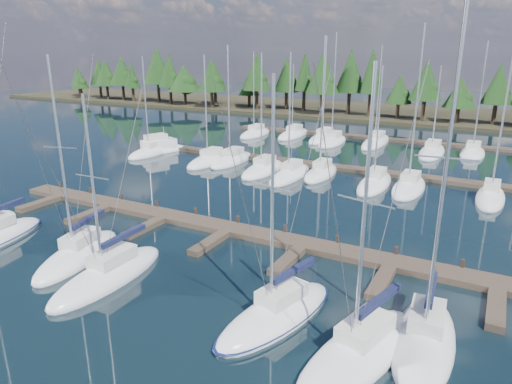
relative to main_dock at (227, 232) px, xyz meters
The scene contains 12 objects.
ground 12.65m from the main_dock, 90.00° to the left, with size 260.00×260.00×0.00m, color black.
far_shore 72.64m from the main_dock, 90.00° to the left, with size 220.00×30.00×0.60m, color #2E2A19.
main_dock is the anchor object (origin of this frame).
back_docks 32.23m from the main_dock, 90.00° to the left, with size 50.00×21.80×0.40m.
front_sailboat_2 10.37m from the main_dock, 128.02° to the right, with size 4.35×8.58×13.71m.
front_sailboat_3 9.61m from the main_dock, 105.16° to the right, with size 2.91×8.89×11.80m.
front_sailboat_4 11.67m from the main_dock, 45.58° to the right, with size 4.73×8.93×13.02m.
front_sailboat_5 15.76m from the main_dock, 36.17° to the right, with size 4.94×9.14×13.59m.
front_sailboat_6 16.67m from the main_dock, 24.85° to the right, with size 3.30×8.32×16.41m.
back_sailboat_rows 27.89m from the main_dock, 89.72° to the left, with size 46.93×32.68×16.22m.
motor_yacht_left 30.48m from the main_dock, 139.14° to the left, with size 5.60×8.48×4.02m.
tree_line 63.30m from the main_dock, 92.31° to the left, with size 184.88×11.57×13.24m.
Camera 1 is at (16.86, -9.32, 13.17)m, focal length 32.00 mm.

